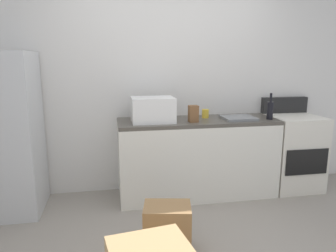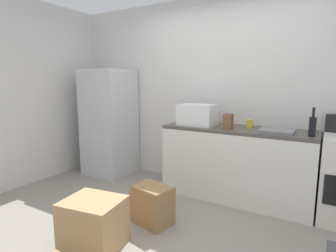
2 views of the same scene
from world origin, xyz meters
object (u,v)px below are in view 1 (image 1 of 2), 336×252
at_px(refrigerator, 3,135).
at_px(wine_bottle, 270,110).
at_px(cardboard_box_large, 167,228).
at_px(stove_oven, 292,151).
at_px(coffee_mug, 205,114).
at_px(microwave, 153,110).
at_px(knife_block, 193,114).

distance_m(refrigerator, wine_bottle, 2.87).
bearing_deg(refrigerator, wine_bottle, -1.71).
bearing_deg(cardboard_box_large, refrigerator, 146.00).
xyz_separation_m(wine_bottle, cardboard_box_large, (-1.36, -0.93, -0.81)).
height_order(refrigerator, stove_oven, refrigerator).
distance_m(wine_bottle, coffee_mug, 0.73).
height_order(wine_bottle, cardboard_box_large, wine_bottle).
height_order(microwave, wine_bottle, wine_bottle).
xyz_separation_m(coffee_mug, cardboard_box_large, (-0.66, -1.16, -0.75)).
relative_size(wine_bottle, cardboard_box_large, 0.75).
relative_size(wine_bottle, coffee_mug, 3.00).
bearing_deg(refrigerator, microwave, 0.17).
relative_size(refrigerator, wine_bottle, 5.49).
xyz_separation_m(refrigerator, cardboard_box_large, (1.51, -1.02, -0.62)).
distance_m(stove_oven, knife_block, 1.41).
bearing_deg(wine_bottle, cardboard_box_large, -145.60).
xyz_separation_m(stove_oven, microwave, (-1.74, -0.05, 0.57)).
bearing_deg(knife_block, cardboard_box_large, -116.07).
distance_m(microwave, wine_bottle, 1.33).
bearing_deg(microwave, stove_oven, 1.67).
bearing_deg(knife_block, microwave, 170.09).
relative_size(refrigerator, knife_block, 9.16).
bearing_deg(coffee_mug, wine_bottle, -18.03).
height_order(stove_oven, cardboard_box_large, stove_oven).
bearing_deg(refrigerator, stove_oven, 0.97).
xyz_separation_m(microwave, coffee_mug, (0.64, 0.14, -0.09)).
height_order(refrigerator, coffee_mug, refrigerator).
relative_size(refrigerator, coffee_mug, 16.48).
bearing_deg(cardboard_box_large, knife_block, 63.93).
height_order(stove_oven, wine_bottle, wine_bottle).
xyz_separation_m(microwave, knife_block, (0.44, -0.08, -0.05)).
bearing_deg(stove_oven, cardboard_box_large, -148.76).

